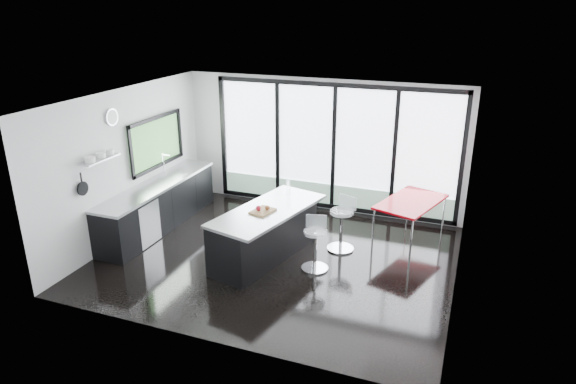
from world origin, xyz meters
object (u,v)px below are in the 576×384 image
at_px(island, 265,232).
at_px(bar_stool_far, 341,230).
at_px(red_table, 409,221).
at_px(bar_stool_near, 315,250).

distance_m(island, bar_stool_far, 1.39).
relative_size(island, red_table, 1.65).
distance_m(bar_stool_near, bar_stool_far, 0.89).
bearing_deg(bar_stool_far, red_table, 58.43).
height_order(island, bar_stool_near, island).
relative_size(island, bar_stool_far, 3.18).
bearing_deg(bar_stool_far, island, -126.24).
xyz_separation_m(bar_stool_near, red_table, (1.30, 1.70, 0.04)).
relative_size(bar_stool_far, red_table, 0.52).
bearing_deg(island, bar_stool_far, 32.77).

